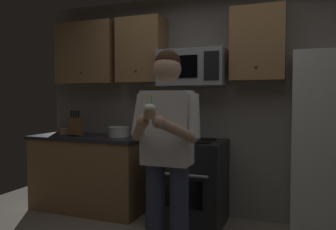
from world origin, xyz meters
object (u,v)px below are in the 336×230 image
at_px(oven_range, 189,182).
at_px(microwave, 193,68).
at_px(bowl_large_white, 119,131).
at_px(bowl_small_colored, 65,131).
at_px(cupcake, 150,111).
at_px(knife_block, 76,126).
at_px(person, 167,147).

bearing_deg(oven_range, microwave, 89.98).
relative_size(bowl_large_white, bowl_small_colored, 1.64).
relative_size(bowl_large_white, cupcake, 1.51).
bearing_deg(cupcake, knife_block, 139.93).
bearing_deg(cupcake, person, 90.00).
relative_size(bowl_small_colored, cupcake, 0.92).
distance_m(oven_range, bowl_large_white, 1.05).
height_order(microwave, bowl_large_white, microwave).
bearing_deg(bowl_large_white, bowl_small_colored, 179.65).
height_order(bowl_large_white, bowl_small_colored, bowl_large_white).
xyz_separation_m(microwave, person, (0.14, -1.17, -0.72)).
xyz_separation_m(knife_block, cupcake, (1.60, -1.35, 0.26)).
bearing_deg(bowl_large_white, cupcake, -53.86).
bearing_deg(knife_block, person, -32.44).
xyz_separation_m(oven_range, person, (0.14, -1.05, 0.53)).
relative_size(microwave, person, 0.42).
distance_m(oven_range, bowl_small_colored, 1.77).
relative_size(oven_range, knife_block, 2.91).
bearing_deg(cupcake, bowl_small_colored, 141.91).
relative_size(microwave, bowl_small_colored, 4.63).
height_order(oven_range, bowl_small_colored, bowl_small_colored).
distance_m(microwave, bowl_small_colored, 1.86).
bearing_deg(knife_block, bowl_small_colored, 158.49).
bearing_deg(knife_block, bowl_large_white, 9.07).
xyz_separation_m(bowl_large_white, person, (1.05, -1.11, 0.01)).
bearing_deg(bowl_small_colored, microwave, 1.88).
distance_m(oven_range, microwave, 1.26).
height_order(microwave, bowl_small_colored, microwave).
distance_m(oven_range, cupcake, 1.61).
height_order(bowl_large_white, person, person).
bearing_deg(person, oven_range, 97.47).
bearing_deg(bowl_small_colored, knife_block, -21.51).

